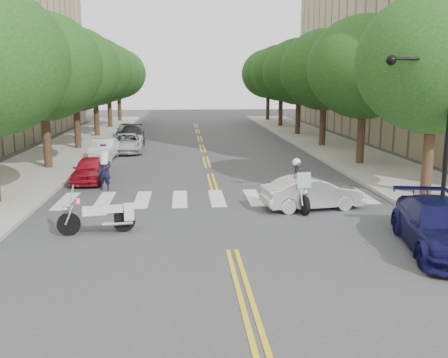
{
  "coord_description": "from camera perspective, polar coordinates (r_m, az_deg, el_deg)",
  "views": [
    {
      "loc": [
        -1.35,
        -13.79,
        4.89
      ],
      "look_at": [
        0.1,
        4.11,
        1.3
      ],
      "focal_mm": 40.0,
      "sensor_mm": 36.0,
      "label": 1
    }
  ],
  "objects": [
    {
      "name": "convertible",
      "position": [
        19.4,
        10.03,
        -1.55
      ],
      "size": [
        3.99,
        1.91,
        1.26
      ],
      "primitive_type": "imported",
      "rotation": [
        0.0,
        0.0,
        1.72
      ],
      "color": "silver",
      "rests_on": "ground"
    },
    {
      "name": "tree_r_3",
      "position": [
        44.96,
        8.59,
        12.03
      ],
      "size": [
        6.4,
        6.4,
        8.45
      ],
      "color": "#382316",
      "rests_on": "ground"
    },
    {
      "name": "officer_standing",
      "position": [
        22.93,
        -13.51,
        0.8
      ],
      "size": [
        0.65,
        0.47,
        1.67
      ],
      "primitive_type": "imported",
      "rotation": [
        0.0,
        0.0,
        -0.12
      ],
      "color": "black",
      "rests_on": "ground"
    },
    {
      "name": "tree_r_4",
      "position": [
        52.78,
        6.58,
        11.95
      ],
      "size": [
        6.4,
        6.4,
        8.45
      ],
      "color": "#382316",
      "rests_on": "ground"
    },
    {
      "name": "parked_car_c",
      "position": [
        34.71,
        -11.01,
        4.05
      ],
      "size": [
        2.35,
        4.68,
        1.27
      ],
      "primitive_type": "imported",
      "rotation": [
        0.0,
        0.0,
        0.05
      ],
      "color": "#B8BAC1",
      "rests_on": "ground"
    },
    {
      "name": "motorcycle_police",
      "position": [
        19.25,
        8.15,
        -0.84
      ],
      "size": [
        0.91,
        2.42,
        1.98
      ],
      "rotation": [
        0.0,
        0.0,
        3.3
      ],
      "color": "black",
      "rests_on": "ground"
    },
    {
      "name": "sedan_blue",
      "position": [
        15.75,
        23.48,
        -5.0
      ],
      "size": [
        2.95,
        5.27,
        1.44
      ],
      "primitive_type": "imported",
      "rotation": [
        0.0,
        0.0,
        -0.2
      ],
      "color": "#100F3F",
      "rests_on": "ground"
    },
    {
      "name": "traffic_signal_pole",
      "position": [
        19.56,
        23.17,
        6.98
      ],
      "size": [
        2.82,
        0.42,
        6.0
      ],
      "color": "black",
      "rests_on": "ground"
    },
    {
      "name": "sidewalk_left",
      "position": [
        37.02,
        -17.36,
        3.31
      ],
      "size": [
        5.0,
        60.0,
        0.15
      ],
      "primitive_type": "cube",
      "color": "#9E9991",
      "rests_on": "ground"
    },
    {
      "name": "tree_r_0",
      "position": [
        22.25,
        23.04,
        12.14
      ],
      "size": [
        6.4,
        6.4,
        8.45
      ],
      "color": "#382316",
      "rests_on": "ground"
    },
    {
      "name": "motorcycle_parked",
      "position": [
        16.61,
        -13.61,
        -4.15
      ],
      "size": [
        2.46,
        0.85,
        1.59
      ],
      "rotation": [
        0.0,
        0.0,
        1.75
      ],
      "color": "black",
      "rests_on": "ground"
    },
    {
      "name": "tree_l_1",
      "position": [
        28.78,
        -20.11,
        11.96
      ],
      "size": [
        6.4,
        6.4,
        8.45
      ],
      "color": "#382316",
      "rests_on": "ground"
    },
    {
      "name": "tree_l_2",
      "position": [
        36.56,
        -16.78,
        11.88
      ],
      "size": [
        6.4,
        6.4,
        8.45
      ],
      "color": "#382316",
      "rests_on": "ground"
    },
    {
      "name": "parked_car_e",
      "position": [
        43.78,
        -11.17,
        5.51
      ],
      "size": [
        1.65,
        3.79,
        1.27
      ],
      "primitive_type": "imported",
      "rotation": [
        0.0,
        0.0,
        0.04
      ],
      "color": "gray",
      "rests_on": "ground"
    },
    {
      "name": "parked_car_a",
      "position": [
        24.96,
        -15.03,
        1.05
      ],
      "size": [
        1.46,
        3.62,
        1.23
      ],
      "primitive_type": "imported",
      "rotation": [
        0.0,
        0.0,
        0.0
      ],
      "color": "#B31325",
      "rests_on": "ground"
    },
    {
      "name": "tree_l_3",
      "position": [
        44.42,
        -14.62,
        11.8
      ],
      "size": [
        6.4,
        6.4,
        8.45
      ],
      "color": "#382316",
      "rests_on": "ground"
    },
    {
      "name": "ground",
      "position": [
        14.69,
        0.9,
        -8.13
      ],
      "size": [
        140.0,
        140.0,
        0.0
      ],
      "primitive_type": "plane",
      "color": "#38383A",
      "rests_on": "ground"
    },
    {
      "name": "parked_car_b",
      "position": [
        31.87,
        -13.56,
        3.3
      ],
      "size": [
        1.56,
        3.88,
        1.25
      ],
      "primitive_type": "imported",
      "rotation": [
        0.0,
        0.0,
        -0.06
      ],
      "color": "white",
      "rests_on": "ground"
    },
    {
      "name": "tree_r_5",
      "position": [
        60.65,
        5.09,
        11.89
      ],
      "size": [
        6.4,
        6.4,
        8.45
      ],
      "color": "#382316",
      "rests_on": "ground"
    },
    {
      "name": "tree_r_1",
      "position": [
        29.59,
        15.77,
        12.18
      ],
      "size": [
        6.4,
        6.4,
        8.45
      ],
      "color": "#382316",
      "rests_on": "ground"
    },
    {
      "name": "sidewalk_right",
      "position": [
        37.71,
        12.14,
        3.71
      ],
      "size": [
        5.0,
        60.0,
        0.15
      ],
      "primitive_type": "cube",
      "color": "#9E9991",
      "rests_on": "ground"
    },
    {
      "name": "tree_l_4",
      "position": [
        52.33,
        -13.12,
        11.74
      ],
      "size": [
        6.4,
        6.4,
        8.45
      ],
      "color": "#382316",
      "rests_on": "ground"
    },
    {
      "name": "tree_l_5",
      "position": [
        60.26,
        -12.01,
        11.69
      ],
      "size": [
        6.4,
        6.4,
        8.45
      ],
      "color": "#382316",
      "rests_on": "ground"
    },
    {
      "name": "parked_car_d",
      "position": [
        39.25,
        -10.48,
        4.97
      ],
      "size": [
        2.31,
        4.89,
        1.38
      ],
      "primitive_type": "imported",
      "rotation": [
        0.0,
        0.0,
        0.08
      ],
      "color": "black",
      "rests_on": "ground"
    },
    {
      "name": "tree_r_2",
      "position": [
        37.21,
        11.44,
        12.11
      ],
      "size": [
        6.4,
        6.4,
        8.45
      ],
      "color": "#382316",
      "rests_on": "ground"
    }
  ]
}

